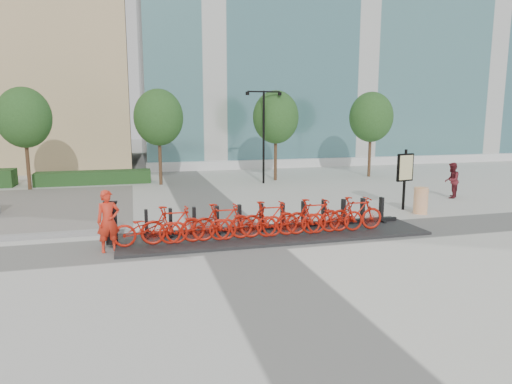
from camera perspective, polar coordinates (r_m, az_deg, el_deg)
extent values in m
plane|color=beige|center=(13.76, -2.40, -6.13)|extent=(120.00, 120.00, 0.00)
cube|color=#335F72|center=(43.23, 8.74, 20.55)|extent=(32.00, 16.00, 24.00)
cube|color=#1C3D19|center=(26.43, -19.57, 1.72)|extent=(6.00, 1.20, 0.70)
cylinder|color=#4A341E|center=(25.54, -26.65, 3.59)|extent=(0.18, 0.18, 3.00)
ellipsoid|color=#1E3D16|center=(25.44, -27.00, 8.30)|extent=(2.60, 2.60, 2.99)
cylinder|color=#4A341E|center=(25.06, -11.91, 4.31)|extent=(0.18, 0.18, 3.00)
ellipsoid|color=#1E3D16|center=(24.96, -12.07, 9.12)|extent=(2.60, 2.60, 2.99)
cylinder|color=#4A341E|center=(26.24, 2.45, 4.74)|extent=(0.18, 0.18, 3.00)
ellipsoid|color=#1E3D16|center=(26.15, 2.48, 9.33)|extent=(2.60, 2.60, 2.99)
cylinder|color=#4A341E|center=(28.63, 14.02, 4.87)|extent=(0.18, 0.18, 3.00)
ellipsoid|color=#1E3D16|center=(28.54, 14.19, 9.08)|extent=(2.60, 2.60, 2.99)
cylinder|color=black|center=(24.93, 0.96, 6.79)|extent=(0.12, 0.12, 5.00)
cube|color=black|center=(24.81, -0.05, 12.44)|extent=(0.90, 0.08, 0.08)
cube|color=black|center=(25.06, 1.99, 12.41)|extent=(0.90, 0.08, 0.08)
cylinder|color=black|center=(24.69, -1.08, 12.22)|extent=(0.20, 0.20, 0.18)
cylinder|color=black|center=(25.19, 2.99, 12.16)|extent=(0.20, 0.20, 0.18)
cube|color=#252526|center=(14.36, 2.42, -5.29)|extent=(9.60, 2.40, 0.08)
imported|color=#B71709|center=(13.26, -13.43, -4.42)|extent=(1.90, 0.66, 1.00)
imported|color=#B71709|center=(13.28, -10.33, -4.04)|extent=(1.84, 0.52, 1.11)
imported|color=#B71709|center=(13.37, -7.24, -4.11)|extent=(1.90, 0.66, 1.00)
imported|color=#B71709|center=(13.47, -4.20, -3.72)|extent=(1.84, 0.52, 1.11)
imported|color=#B71709|center=(13.63, -1.22, -3.77)|extent=(1.90, 0.66, 1.00)
imported|color=#B71709|center=(13.81, 1.68, -3.36)|extent=(1.84, 0.52, 1.11)
imported|color=#B71709|center=(14.04, 4.50, -3.40)|extent=(1.90, 0.66, 1.00)
imported|color=#B71709|center=(14.28, 7.23, -3.00)|extent=(1.84, 0.52, 1.11)
imported|color=#B71709|center=(14.58, 9.85, -3.03)|extent=(1.90, 0.66, 1.00)
imported|color=#B71709|center=(14.88, 12.37, -2.63)|extent=(1.84, 0.52, 1.11)
cube|color=black|center=(13.68, -17.67, -3.83)|extent=(0.35, 0.31, 1.16)
cube|color=black|center=(13.55, -17.80, -1.28)|extent=(0.42, 0.37, 0.15)
cube|color=black|center=(13.48, -17.75, -3.03)|extent=(0.23, 0.05, 0.32)
imported|color=red|center=(13.14, -17.99, -3.48)|extent=(0.72, 0.57, 1.72)
imported|color=maroon|center=(22.44, 23.26, 1.35)|extent=(0.99, 0.98, 1.62)
cylinder|color=orange|center=(18.47, 19.90, -1.01)|extent=(0.54, 0.54, 1.01)
cylinder|color=black|center=(18.93, 18.07, 1.46)|extent=(0.11, 0.11, 2.40)
cube|color=black|center=(18.87, 18.15, 2.94)|extent=(0.79, 0.28, 1.09)
cube|color=beige|center=(18.82, 18.26, 2.91)|extent=(0.66, 0.17, 0.96)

